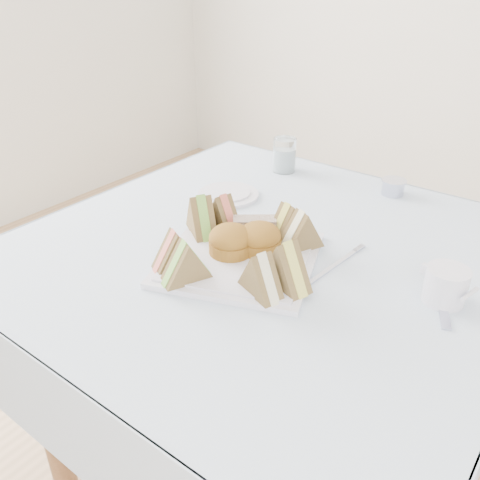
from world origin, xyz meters
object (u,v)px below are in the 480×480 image
Objects in this scene: serving_plate at (240,259)px; water_glass at (284,155)px; table at (265,375)px; creamer_jug at (446,285)px.

serving_plate is 3.11× the size of water_glass.
table is 9.34× the size of water_glass.
serving_plate reaches higher than table.
water_glass is (-0.21, 0.39, 0.42)m from table.
water_glass reaches higher than serving_plate.
creamer_jug is (0.36, 0.03, 0.41)m from table.
serving_plate is 3.95× the size of creamer_jug.
creamer_jug reaches higher than table.
water_glass is 0.68m from creamer_jug.
serving_plate is 0.52m from water_glass.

